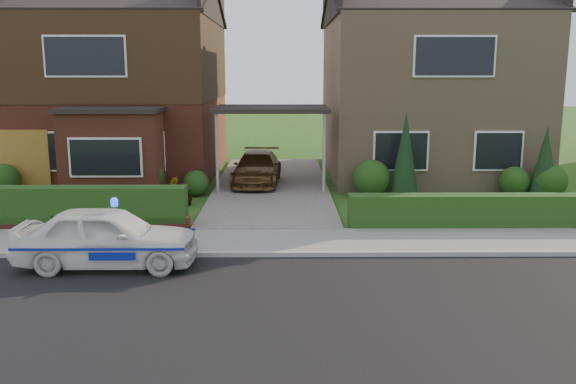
{
  "coord_description": "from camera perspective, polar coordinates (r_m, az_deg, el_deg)",
  "views": [
    {
      "loc": [
        0.39,
        -9.59,
        3.96
      ],
      "look_at": [
        0.5,
        3.5,
        1.34
      ],
      "focal_mm": 38.0,
      "sensor_mm": 36.0,
      "label": 1
    }
  ],
  "objects": [
    {
      "name": "ground",
      "position": [
        10.38,
        -2.65,
        -11.14
      ],
      "size": [
        120.0,
        120.0,
        0.0
      ],
      "primitive_type": "plane",
      "color": "#244312",
      "rests_on": "ground"
    },
    {
      "name": "road",
      "position": [
        10.38,
        -2.65,
        -11.14
      ],
      "size": [
        60.0,
        6.0,
        0.02
      ],
      "primitive_type": "cube",
      "color": "black",
      "rests_on": "ground"
    },
    {
      "name": "kerb",
      "position": [
        13.23,
        -2.17,
        -5.85
      ],
      "size": [
        60.0,
        0.16,
        0.12
      ],
      "primitive_type": "cube",
      "color": "#9E9993",
      "rests_on": "ground"
    },
    {
      "name": "sidewalk",
      "position": [
        14.24,
        -2.04,
        -4.65
      ],
      "size": [
        60.0,
        2.0,
        0.1
      ],
      "primitive_type": "cube",
      "color": "slate",
      "rests_on": "ground"
    },
    {
      "name": "driveway",
      "position": [
        20.96,
        -1.55,
        0.57
      ],
      "size": [
        3.8,
        12.0,
        0.12
      ],
      "primitive_type": "cube",
      "color": "#666059",
      "rests_on": "ground"
    },
    {
      "name": "house_left",
      "position": [
        24.29,
        -15.48,
        10.54
      ],
      "size": [
        7.5,
        9.53,
        7.25
      ],
      "color": "brown",
      "rests_on": "ground"
    },
    {
      "name": "house_right",
      "position": [
        24.19,
        12.64,
        10.32
      ],
      "size": [
        7.5,
        8.06,
        7.25
      ],
      "color": "#9B825F",
      "rests_on": "ground"
    },
    {
      "name": "carport_link",
      "position": [
        20.59,
        -1.59,
        7.66
      ],
      "size": [
        3.8,
        3.0,
        2.77
      ],
      "color": "black",
      "rests_on": "ground"
    },
    {
      "name": "garage_door",
      "position": [
        21.57,
        -24.12,
        2.55
      ],
      "size": [
        2.2,
        0.1,
        2.1
      ],
      "primitive_type": "cube",
      "color": "#91621F",
      "rests_on": "ground"
    },
    {
      "name": "dwarf_wall",
      "position": [
        16.56,
        -22.45,
        -2.77
      ],
      "size": [
        7.7,
        0.25,
        0.36
      ],
      "primitive_type": "cube",
      "color": "brown",
      "rests_on": "ground"
    },
    {
      "name": "hedge_left",
      "position": [
        16.73,
        -22.22,
        -3.25
      ],
      "size": [
        7.5,
        0.55,
        0.9
      ],
      "primitive_type": "cube",
      "color": "#173410",
      "rests_on": "ground"
    },
    {
      "name": "hedge_right",
      "position": [
        16.37,
        18.86,
        -3.32
      ],
      "size": [
        7.5,
        0.55,
        0.8
      ],
      "primitive_type": "cube",
      "color": "#173410",
      "rests_on": "ground"
    },
    {
      "name": "shrub_left_far",
      "position": [
        21.33,
        -25.12,
        0.99
      ],
      "size": [
        1.08,
        1.08,
        1.08
      ],
      "primitive_type": "sphere",
      "color": "#173410",
      "rests_on": "ground"
    },
    {
      "name": "shrub_left_mid",
      "position": [
        19.67,
        -13.38,
        1.33
      ],
      "size": [
        1.32,
        1.32,
        1.32
      ],
      "primitive_type": "sphere",
      "color": "#173410",
      "rests_on": "ground"
    },
    {
      "name": "shrub_left_near",
      "position": [
        19.71,
        -8.62,
        0.82
      ],
      "size": [
        0.84,
        0.84,
        0.84
      ],
      "primitive_type": "sphere",
      "color": "#173410",
      "rests_on": "ground"
    },
    {
      "name": "shrub_right_near",
      "position": [
        19.48,
        7.81,
        1.26
      ],
      "size": [
        1.2,
        1.2,
        1.2
      ],
      "primitive_type": "sphere",
      "color": "#173410",
      "rests_on": "ground"
    },
    {
      "name": "shrub_right_mid",
      "position": [
        20.77,
        20.43,
        0.93
      ],
      "size": [
        0.96,
        0.96,
        0.96
      ],
      "primitive_type": "sphere",
      "color": "#173410",
      "rests_on": "ground"
    },
    {
      "name": "shrub_right_far",
      "position": [
        20.86,
        23.29,
        0.93
      ],
      "size": [
        1.08,
        1.08,
        1.08
      ],
      "primitive_type": "sphere",
      "color": "#173410",
      "rests_on": "ground"
    },
    {
      "name": "conifer_a",
      "position": [
        19.35,
        10.89,
        3.19
      ],
      "size": [
        0.9,
        0.9,
        2.6
      ],
      "primitive_type": "cone",
      "color": "black",
      "rests_on": "ground"
    },
    {
      "name": "conifer_b",
      "position": [
        20.7,
        22.91,
        2.46
      ],
      "size": [
        0.9,
        0.9,
        2.2
      ],
      "primitive_type": "cone",
      "color": "black",
      "rests_on": "ground"
    },
    {
      "name": "police_car",
      "position": [
        12.94,
        -16.56,
        -4.11
      ],
      "size": [
        3.37,
        3.66,
        1.41
      ],
      "rotation": [
        0.0,
        0.0,
        1.57
      ],
      "color": "silver",
      "rests_on": "ground"
    },
    {
      "name": "driveway_car",
      "position": [
        21.03,
        -2.9,
        2.26
      ],
      "size": [
        1.73,
        3.83,
        1.09
      ],
      "primitive_type": "imported",
      "rotation": [
        0.0,
        0.0,
        -0.06
      ],
      "color": "brown",
      "rests_on": "driveway"
    },
    {
      "name": "potted_plant_a",
      "position": [
        16.87,
        -15.27,
        -1.42
      ],
      "size": [
        0.44,
        0.35,
        0.73
      ],
      "primitive_type": "imported",
      "rotation": [
        0.0,
        0.0,
        -0.25
      ],
      "color": "gray",
      "rests_on": "ground"
    },
    {
      "name": "potted_plant_b",
      "position": [
        19.24,
        -10.78,
        0.32
      ],
      "size": [
        0.48,
        0.44,
        0.73
      ],
      "primitive_type": "imported",
      "rotation": [
        0.0,
        0.0,
        0.35
      ],
      "color": "gray",
      "rests_on": "ground"
    },
    {
      "name": "potted_plant_c",
      "position": [
        18.38,
        -9.52,
        -0.22
      ],
      "size": [
        0.39,
        0.39,
        0.68
      ],
      "primitive_type": "imported",
      "rotation": [
        0.0,
        0.0,
        1.6
      ],
      "color": "gray",
      "rests_on": "ground"
    }
  ]
}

